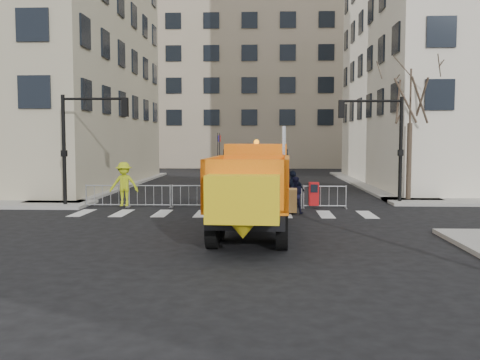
{
  "coord_description": "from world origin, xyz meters",
  "views": [
    {
      "loc": [
        1.56,
        -17.79,
        3.24
      ],
      "look_at": [
        0.68,
        2.5,
        1.72
      ],
      "focal_mm": 40.0,
      "sensor_mm": 36.0,
      "label": 1
    }
  ],
  "objects_px": {
    "plow_truck": "(253,187)",
    "worker": "(124,184)",
    "cop_a": "(241,189)",
    "cop_c": "(293,192)",
    "newspaper_box": "(314,194)",
    "cop_b": "(294,195)"
  },
  "relations": [
    {
      "from": "plow_truck",
      "to": "worker",
      "type": "xyz_separation_m",
      "value": [
        -6.17,
        6.71,
        -0.48
      ]
    },
    {
      "from": "cop_a",
      "to": "worker",
      "type": "relative_size",
      "value": 0.97
    },
    {
      "from": "plow_truck",
      "to": "newspaper_box",
      "type": "xyz_separation_m",
      "value": [
        2.76,
        7.3,
        -0.96
      ]
    },
    {
      "from": "plow_truck",
      "to": "worker",
      "type": "relative_size",
      "value": 4.72
    },
    {
      "from": "cop_a",
      "to": "cop_c",
      "type": "xyz_separation_m",
      "value": [
        2.33,
        -0.85,
        -0.04
      ]
    },
    {
      "from": "plow_truck",
      "to": "worker",
      "type": "distance_m",
      "value": 9.13
    },
    {
      "from": "plow_truck",
      "to": "cop_a",
      "type": "bearing_deg",
      "value": 8.68
    },
    {
      "from": "cop_a",
      "to": "cop_b",
      "type": "relative_size",
      "value": 1.21
    },
    {
      "from": "cop_c",
      "to": "worker",
      "type": "bearing_deg",
      "value": -35.71
    },
    {
      "from": "cop_a",
      "to": "cop_c",
      "type": "relative_size",
      "value": 1.04
    },
    {
      "from": "cop_c",
      "to": "newspaper_box",
      "type": "relative_size",
      "value": 1.74
    },
    {
      "from": "cop_a",
      "to": "newspaper_box",
      "type": "relative_size",
      "value": 1.82
    },
    {
      "from": "cop_c",
      "to": "worker",
      "type": "xyz_separation_m",
      "value": [
        -7.85,
        1.22,
        0.22
      ]
    },
    {
      "from": "cop_a",
      "to": "cop_b",
      "type": "height_order",
      "value": "cop_a"
    },
    {
      "from": "plow_truck",
      "to": "cop_c",
      "type": "distance_m",
      "value": 5.78
    },
    {
      "from": "plow_truck",
      "to": "newspaper_box",
      "type": "height_order",
      "value": "plow_truck"
    },
    {
      "from": "worker",
      "to": "newspaper_box",
      "type": "xyz_separation_m",
      "value": [
        8.93,
        0.59,
        -0.48
      ]
    },
    {
      "from": "newspaper_box",
      "to": "cop_a",
      "type": "bearing_deg",
      "value": -166.75
    },
    {
      "from": "plow_truck",
      "to": "cop_c",
      "type": "bearing_deg",
      "value": -14.22
    },
    {
      "from": "cop_c",
      "to": "worker",
      "type": "height_order",
      "value": "worker"
    },
    {
      "from": "plow_truck",
      "to": "cop_b",
      "type": "relative_size",
      "value": 5.92
    },
    {
      "from": "newspaper_box",
      "to": "plow_truck",
      "type": "bearing_deg",
      "value": -113.07
    }
  ]
}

